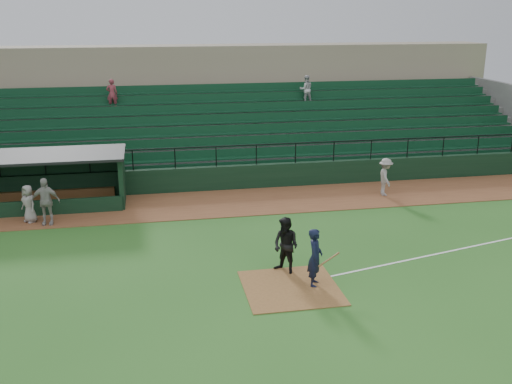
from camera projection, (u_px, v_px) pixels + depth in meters
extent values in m
plane|color=#285F1E|center=(284.00, 275.00, 19.59)|extent=(90.00, 90.00, 0.00)
cube|color=brown|center=(244.00, 202.00, 27.10)|extent=(40.00, 4.00, 0.03)
cube|color=brown|center=(291.00, 288.00, 18.65)|extent=(3.00, 3.00, 0.03)
cube|color=white|center=(481.00, 245.00, 22.13)|extent=(17.49, 4.44, 0.01)
cube|color=black|center=(237.00, 177.00, 28.99)|extent=(36.00, 0.35, 1.20)
cylinder|color=black|center=(236.00, 146.00, 28.52)|extent=(36.00, 0.06, 0.06)
cube|color=slate|center=(223.00, 134.00, 33.24)|extent=(36.00, 9.00, 3.60)
cube|color=#103D23|center=(224.00, 128.00, 32.63)|extent=(34.56, 8.00, 4.05)
cube|color=slate|center=(509.00, 118.00, 36.39)|extent=(0.35, 9.50, 4.20)
cube|color=gray|center=(210.00, 94.00, 38.93)|extent=(38.00, 3.00, 6.40)
cube|color=slate|center=(213.00, 91.00, 36.90)|extent=(36.00, 2.00, 0.20)
imported|color=silver|center=(306.00, 89.00, 35.23)|extent=(0.81, 0.63, 1.67)
imported|color=#8F343E|center=(112.00, 94.00, 33.20)|extent=(0.62, 0.40, 1.69)
cube|color=black|center=(30.00, 175.00, 27.28)|extent=(8.50, 0.20, 2.30)
cube|color=black|center=(122.00, 178.00, 26.82)|extent=(0.20, 2.60, 2.30)
cube|color=black|center=(22.00, 156.00, 25.71)|extent=(8.90, 3.20, 0.12)
cube|color=olive|center=(31.00, 196.00, 27.17)|extent=(7.65, 0.40, 0.50)
cube|color=black|center=(21.00, 209.00, 25.03)|extent=(8.50, 0.12, 0.70)
imported|color=black|center=(315.00, 257.00, 18.58)|extent=(0.68, 0.82, 1.93)
cylinder|color=olive|center=(329.00, 259.00, 18.47)|extent=(0.79, 0.34, 0.35)
imported|color=black|center=(286.00, 246.00, 19.50)|extent=(1.17, 1.20, 1.94)
imported|color=gray|center=(385.00, 177.00, 27.80)|extent=(0.82, 1.24, 1.80)
imported|color=#A19C97|center=(45.00, 201.00, 23.92)|extent=(1.19, 0.56, 1.98)
imported|color=gray|center=(29.00, 204.00, 24.24)|extent=(0.91, 0.91, 1.60)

